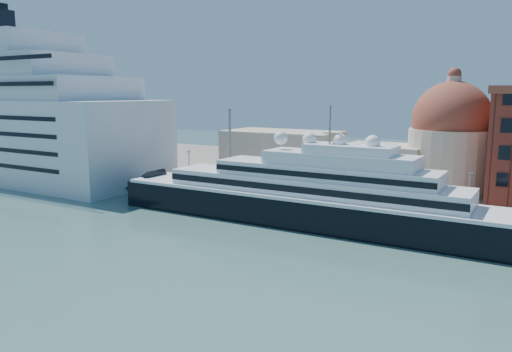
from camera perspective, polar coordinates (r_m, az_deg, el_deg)
The scene contains 8 objects.
ground at distance 75.58m, azimuth -4.18°, elevation -8.98°, with size 400.00×400.00×0.00m, color #365E5C.
quay at distance 103.93m, azimuth 6.60°, elevation -3.17°, with size 180.00×10.00×2.50m, color gray.
land at distance 141.76m, azimuth 13.40°, elevation -0.08°, with size 260.00×72.00×2.00m, color slate.
quay_fence at distance 99.54m, azimuth 5.55°, elevation -2.63°, with size 180.00×0.10×1.20m, color slate.
superyacht at distance 93.72m, azimuth 3.64°, elevation -2.55°, with size 85.14×11.80×25.44m.
service_barge at distance 130.00m, azimuth -20.98°, elevation -1.42°, with size 11.45×3.84×2.58m.
church at distance 122.20m, azimuth 14.00°, elevation 3.09°, with size 66.00×18.00×25.50m.
lamp_posts at distance 106.64m, azimuth 0.08°, elevation 1.90°, with size 120.80×2.40×18.00m.
Camera 1 is at (41.18, -58.70, 23.89)m, focal length 35.00 mm.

